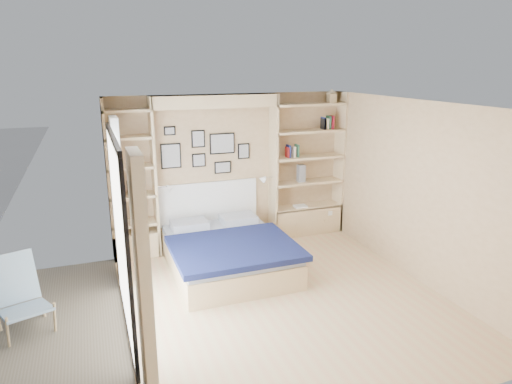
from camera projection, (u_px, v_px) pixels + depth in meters
name	position (u px, v px, depth m)	size (l,w,h in m)	color
ground	(283.00, 298.00, 5.97)	(4.50, 4.50, 0.00)	tan
room_shell	(221.00, 192.00, 6.93)	(4.50, 4.50, 4.50)	tan
bed	(227.00, 252.00, 6.75)	(1.73, 2.21, 1.07)	beige
photo_gallery	(205.00, 150.00, 7.40)	(1.48, 0.02, 0.82)	black
reading_lamps	(218.00, 183.00, 7.38)	(1.92, 0.12, 0.15)	silver
shelf_decor	(295.00, 141.00, 7.75)	(3.58, 0.23, 2.03)	#A51E1E
deck_chair	(20.00, 295.00, 5.21)	(0.75, 0.96, 0.85)	tan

